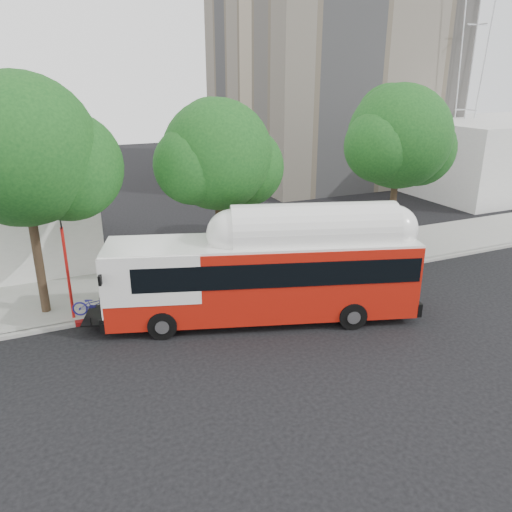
{
  "coord_description": "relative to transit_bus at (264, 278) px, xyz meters",
  "views": [
    {
      "loc": [
        -8.62,
        -15.42,
        9.48
      ],
      "look_at": [
        -0.43,
        3.0,
        2.17
      ],
      "focal_mm": 35.0,
      "sensor_mm": 36.0,
      "label": 1
    }
  ],
  "objects": [
    {
      "name": "sidewalk",
      "position": [
        0.78,
        5.12,
        -1.74
      ],
      "size": [
        60.0,
        5.0,
        0.15
      ],
      "primitive_type": "cube",
      "color": "gray",
      "rests_on": "ground"
    },
    {
      "name": "street_tree_left",
      "position": [
        -7.75,
        4.18,
        4.79
      ],
      "size": [
        6.67,
        5.8,
        9.74
      ],
      "color": "#2D2116",
      "rests_on": "ground"
    },
    {
      "name": "horizon_block",
      "position": [
        30.78,
        14.62,
        1.18
      ],
      "size": [
        20.0,
        12.0,
        6.0
      ],
      "primitive_type": "cube",
      "color": "silver",
      "rests_on": "ground"
    },
    {
      "name": "ground",
      "position": [
        0.78,
        -1.38,
        -1.82
      ],
      "size": [
        120.0,
        120.0,
        0.0
      ],
      "primitive_type": "plane",
      "color": "black",
      "rests_on": "ground"
    },
    {
      "name": "red_curb_segment",
      "position": [
        -2.22,
        2.52,
        -1.74
      ],
      "size": [
        10.0,
        0.32,
        0.16
      ],
      "primitive_type": "cube",
      "color": "maroon",
      "rests_on": "ground"
    },
    {
      "name": "signal_pole",
      "position": [
        -7.22,
        3.0,
        0.35
      ],
      "size": [
        0.12,
        0.4,
        4.22
      ],
      "color": "red",
      "rests_on": "ground"
    },
    {
      "name": "street_tree_mid",
      "position": [
        0.19,
        4.68,
        4.09
      ],
      "size": [
        5.75,
        5.0,
        8.62
      ],
      "color": "#2D2116",
      "rests_on": "ground"
    },
    {
      "name": "curb_strip",
      "position": [
        0.78,
        2.52,
        -1.74
      ],
      "size": [
        60.0,
        0.3,
        0.15
      ],
      "primitive_type": "cube",
      "color": "gray",
      "rests_on": "ground"
    },
    {
      "name": "street_tree_right",
      "position": [
        10.22,
        4.48,
        4.44
      ],
      "size": [
        6.21,
        5.4,
        9.18
      ],
      "color": "#2D2116",
      "rests_on": "ground"
    },
    {
      "name": "transit_bus",
      "position": [
        0.0,
        0.0,
        0.0
      ],
      "size": [
        13.21,
        6.23,
        3.88
      ],
      "rotation": [
        0.0,
        0.0,
        -0.31
      ],
      "color": "#AE170C",
      "rests_on": "ground"
    }
  ]
}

